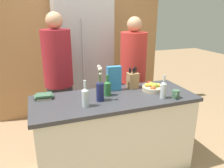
% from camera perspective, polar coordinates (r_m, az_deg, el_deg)
% --- Properties ---
extents(ground_plane, '(14.00, 14.00, 0.00)m').
position_cam_1_polar(ground_plane, '(2.82, 0.64, -20.60)').
color(ground_plane, '#A37F5B').
extents(kitchen_island, '(1.77, 0.70, 0.90)m').
position_cam_1_polar(kitchen_island, '(2.56, 0.68, -12.74)').
color(kitchen_island, silver).
rests_on(kitchen_island, ground_plane).
extents(back_wall_wood, '(2.97, 0.12, 2.60)m').
position_cam_1_polar(back_wall_wood, '(3.91, -8.45, 11.23)').
color(back_wall_wood, '#AD7A4C').
rests_on(back_wall_wood, ground_plane).
extents(refrigerator, '(0.86, 0.62, 2.04)m').
position_cam_1_polar(refrigerator, '(3.60, -7.58, 6.13)').
color(refrigerator, '#B7B7BC').
rests_on(refrigerator, ground_plane).
extents(fruit_bowl, '(0.26, 0.26, 0.10)m').
position_cam_1_polar(fruit_bowl, '(2.59, 10.65, -0.88)').
color(fruit_bowl, tan).
rests_on(fruit_bowl, kitchen_island).
extents(knife_block, '(0.12, 0.10, 0.26)m').
position_cam_1_polar(knife_block, '(2.62, 5.44, 1.01)').
color(knife_block, '#A87A4C').
rests_on(knife_block, kitchen_island).
extents(flower_vase, '(0.08, 0.08, 0.38)m').
position_cam_1_polar(flower_vase, '(2.22, -3.14, -1.34)').
color(flower_vase, '#191E4C').
rests_on(flower_vase, kitchen_island).
extents(cereal_box, '(0.17, 0.07, 0.29)m').
position_cam_1_polar(cereal_box, '(2.52, 0.53, 1.46)').
color(cereal_box, teal).
rests_on(cereal_box, kitchen_island).
extents(coffee_mug, '(0.08, 0.10, 0.09)m').
position_cam_1_polar(coffee_mug, '(2.42, 16.32, -2.56)').
color(coffee_mug, '#42664C').
rests_on(coffee_mug, kitchen_island).
extents(book_stack, '(0.20, 0.15, 0.05)m').
position_cam_1_polar(book_stack, '(2.42, -17.38, -3.06)').
color(book_stack, '#B7A88E').
rests_on(book_stack, kitchen_island).
extents(bottle_oil, '(0.06, 0.06, 0.26)m').
position_cam_1_polar(bottle_oil, '(2.36, 13.29, -1.31)').
color(bottle_oil, '#B2BCC1').
rests_on(bottle_oil, kitchen_island).
extents(bottle_vinegar, '(0.08, 0.08, 0.23)m').
position_cam_1_polar(bottle_vinegar, '(2.37, -1.18, -0.93)').
color(bottle_vinegar, '#286633').
rests_on(bottle_vinegar, kitchen_island).
extents(bottle_wine, '(0.07, 0.07, 0.26)m').
position_cam_1_polar(bottle_wine, '(2.11, -6.97, -3.23)').
color(bottle_wine, '#B2BCC1').
rests_on(bottle_wine, kitchen_island).
extents(person_at_sink, '(0.37, 0.37, 1.78)m').
position_cam_1_polar(person_at_sink, '(2.91, -13.81, 2.39)').
color(person_at_sink, '#383842').
rests_on(person_at_sink, ground_plane).
extents(person_in_blue, '(0.36, 0.36, 1.72)m').
position_cam_1_polar(person_in_blue, '(3.09, 5.50, 3.07)').
color(person_in_blue, '#383842').
rests_on(person_in_blue, ground_plane).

